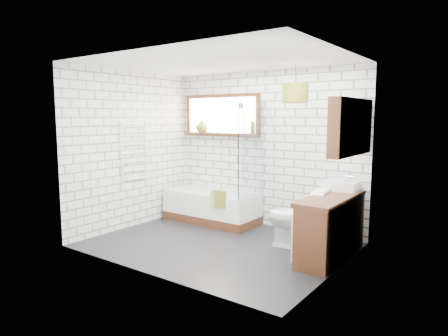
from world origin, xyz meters
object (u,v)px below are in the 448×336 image
Objects in this scene: vanity at (331,227)px; toilet at (297,218)px; pendant at (295,93)px; bathtub at (212,206)px; basin at (342,185)px.

toilet reaches higher than vanity.
toilet is at bearing 168.07° from vanity.
vanity is at bearing -26.26° from pendant.
pendant is at bearing 153.74° from vanity.
vanity is (2.29, -0.51, 0.13)m from bathtub.
toilet is (1.77, -0.40, 0.15)m from bathtub.
toilet is at bearing -52.10° from pendant.
bathtub is 1.17× the size of vanity.
pendant is at bearing -150.68° from toilet.
vanity is 1.66× the size of toilet.
bathtub is at bearing 174.15° from pendant.
toilet is at bearing -12.76° from bathtub.
pendant is at bearing -5.85° from bathtub.
pendant reaches higher than basin.
basin is 1.25× the size of pendant.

